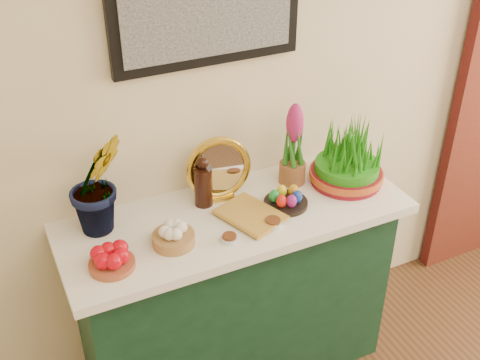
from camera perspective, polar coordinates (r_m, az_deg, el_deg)
name	(u,v)px	position (r m, az deg, el deg)	size (l,w,h in m)	color
sideboard	(235,298)	(2.69, -0.47, -11.17)	(1.30, 0.45, 0.85)	#143923
tablecloth	(235,216)	(2.40, -0.51, -3.45)	(1.40, 0.55, 0.04)	white
hyacinth_green	(95,168)	(2.22, -13.55, 1.08)	(0.26, 0.23, 0.53)	#266D1B
apple_bowl	(111,259)	(2.15, -12.11, -7.38)	(0.17, 0.17, 0.08)	#9A492B
garlic_basket	(173,236)	(2.22, -6.34, -5.28)	(0.16, 0.16, 0.09)	#AA8344
vinegar_cruet	(203,184)	(2.39, -3.51, -0.39)	(0.07, 0.07, 0.22)	black
mirror	(219,170)	(2.41, -2.05, 0.99)	(0.28, 0.09, 0.28)	gold
book	(234,225)	(2.29, -0.59, -4.27)	(0.17, 0.24, 0.03)	#B78830
spice_dish_left	(229,238)	(2.24, -1.01, -5.54)	(0.06, 0.06, 0.03)	silver
spice_dish_right	(273,223)	(2.31, 3.13, -4.08)	(0.07, 0.07, 0.03)	silver
egg_plate	(286,199)	(2.42, 4.40, -1.85)	(0.23, 0.23, 0.07)	black
hyacinth_pink	(293,148)	(2.50, 5.09, 3.04)	(0.11, 0.11, 0.37)	brown
wheatgrass_sabzeh	(348,159)	(2.56, 10.18, 1.99)	(0.31, 0.31, 0.26)	maroon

